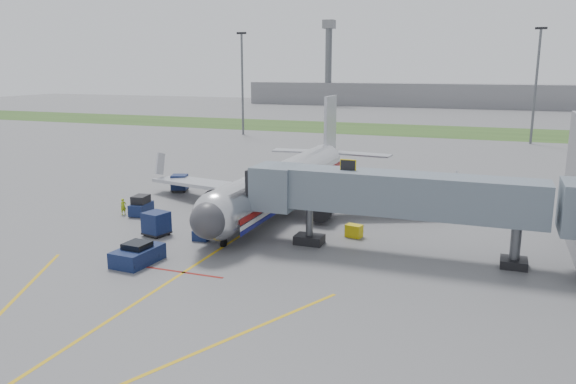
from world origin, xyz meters
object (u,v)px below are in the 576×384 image
(pushback_tug, at_px, (138,254))
(ramp_worker, at_px, (123,207))
(airliner, at_px, (284,181))
(belt_loader, at_px, (208,230))
(baggage_tug, at_px, (141,206))

(pushback_tug, xyz_separation_m, ramp_worker, (-9.25, 10.87, 0.14))
(airliner, bearing_deg, ramp_worker, -149.26)
(airliner, distance_m, belt_loader, 11.69)
(belt_loader, bearing_deg, baggage_tug, 156.83)
(airliner, height_order, ramp_worker, airliner)
(baggage_tug, bearing_deg, belt_loader, -23.17)
(belt_loader, bearing_deg, ramp_worker, 162.78)
(ramp_worker, bearing_deg, belt_loader, -76.92)
(airliner, bearing_deg, baggage_tug, -148.11)
(airliner, bearing_deg, belt_loader, -102.60)
(belt_loader, xyz_separation_m, ramp_worker, (-10.75, 3.33, 0.30))
(airliner, xyz_separation_m, ramp_worker, (-13.25, -7.88, -1.87))
(baggage_tug, height_order, belt_loader, belt_loader)
(airliner, xyz_separation_m, baggage_tug, (-11.69, -7.28, -1.83))
(pushback_tug, distance_m, belt_loader, 7.69)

